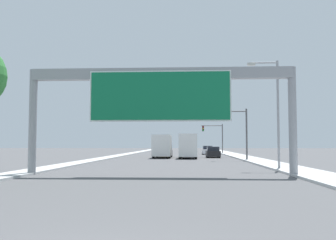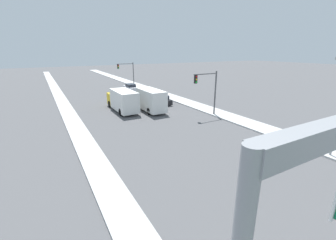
{
  "view_description": "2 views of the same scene",
  "coord_description": "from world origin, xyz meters",
  "px_view_note": "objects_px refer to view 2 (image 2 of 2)",
  "views": [
    {
      "loc": [
        1.71,
        -5.41,
        2.0
      ],
      "look_at": [
        0.0,
        27.21,
        4.04
      ],
      "focal_mm": 40.0,
      "sensor_mm": 36.0,
      "label": 1
    },
    {
      "loc": [
        -11.9,
        15.14,
        8.64
      ],
      "look_at": [
        -0.71,
        34.73,
        1.57
      ],
      "focal_mm": 24.0,
      "sensor_mm": 36.0,
      "label": 2
    }
  ],
  "objects_px": {
    "car_near_center": "(161,100)",
    "truck_box_primary": "(149,100)",
    "traffic_light_near_intersection": "(209,87)",
    "traffic_light_mid_block": "(128,70)",
    "car_mid_right": "(130,88)",
    "truck_box_secondary": "(122,100)"
  },
  "relations": [
    {
      "from": "car_mid_right",
      "to": "car_near_center",
      "type": "xyz_separation_m",
      "value": [
        -0.0,
        -14.3,
        -0.01
      ]
    },
    {
      "from": "traffic_light_near_intersection",
      "to": "traffic_light_mid_block",
      "type": "relative_size",
      "value": 1.04
    },
    {
      "from": "traffic_light_near_intersection",
      "to": "car_near_center",
      "type": "bearing_deg",
      "value": 102.36
    },
    {
      "from": "car_near_center",
      "to": "truck_box_primary",
      "type": "xyz_separation_m",
      "value": [
        -3.5,
        -2.84,
        0.91
      ]
    },
    {
      "from": "car_mid_right",
      "to": "truck_box_secondary",
      "type": "relative_size",
      "value": 0.56
    },
    {
      "from": "traffic_light_near_intersection",
      "to": "traffic_light_mid_block",
      "type": "xyz_separation_m",
      "value": [
        -0.19,
        30.0,
        -0.12
      ]
    },
    {
      "from": "car_near_center",
      "to": "traffic_light_near_intersection",
      "type": "height_order",
      "value": "traffic_light_near_intersection"
    },
    {
      "from": "truck_box_primary",
      "to": "truck_box_secondary",
      "type": "xyz_separation_m",
      "value": [
        -3.5,
        1.68,
        -0.03
      ]
    },
    {
      "from": "truck_box_secondary",
      "to": "traffic_light_mid_block",
      "type": "height_order",
      "value": "traffic_light_mid_block"
    },
    {
      "from": "car_near_center",
      "to": "truck_box_primary",
      "type": "height_order",
      "value": "truck_box_primary"
    },
    {
      "from": "truck_box_primary",
      "to": "traffic_light_near_intersection",
      "type": "xyz_separation_m",
      "value": [
        5.58,
        -6.64,
        2.37
      ]
    },
    {
      "from": "traffic_light_mid_block",
      "to": "car_mid_right",
      "type": "bearing_deg",
      "value": -106.84
    },
    {
      "from": "truck_box_primary",
      "to": "traffic_light_mid_block",
      "type": "distance_m",
      "value": 24.08
    },
    {
      "from": "car_mid_right",
      "to": "truck_box_secondary",
      "type": "xyz_separation_m",
      "value": [
        -7.0,
        -15.45,
        0.87
      ]
    },
    {
      "from": "traffic_light_near_intersection",
      "to": "truck_box_primary",
      "type": "bearing_deg",
      "value": 130.02
    },
    {
      "from": "truck_box_primary",
      "to": "car_near_center",
      "type": "bearing_deg",
      "value": 39.03
    },
    {
      "from": "traffic_light_mid_block",
      "to": "truck_box_primary",
      "type": "bearing_deg",
      "value": -102.98
    },
    {
      "from": "car_near_center",
      "to": "truck_box_primary",
      "type": "distance_m",
      "value": 4.6
    },
    {
      "from": "traffic_light_mid_block",
      "to": "traffic_light_near_intersection",
      "type": "bearing_deg",
      "value": -89.63
    },
    {
      "from": "truck_box_secondary",
      "to": "traffic_light_near_intersection",
      "type": "distance_m",
      "value": 12.55
    },
    {
      "from": "car_mid_right",
      "to": "traffic_light_near_intersection",
      "type": "distance_m",
      "value": 24.09
    },
    {
      "from": "car_mid_right",
      "to": "traffic_light_near_intersection",
      "type": "bearing_deg",
      "value": -85.01
    }
  ]
}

